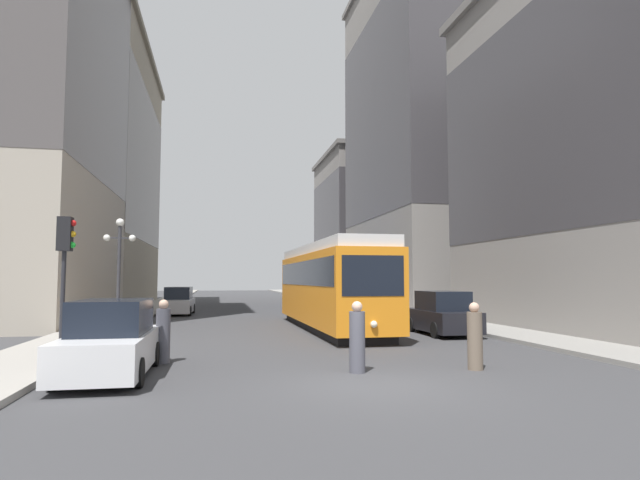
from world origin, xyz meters
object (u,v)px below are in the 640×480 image
at_px(pedestrian_on_sidewalk, 357,339).
at_px(traffic_light_near_left, 65,249).
at_px(transit_bus, 318,284).
at_px(parked_car_right_far, 442,314).
at_px(streetcar, 329,284).
at_px(pedestrian_crossing_near, 475,338).
at_px(lamp_post_left_near, 119,255).
at_px(pedestrian_crossing_far, 163,333).
at_px(parked_car_left_near, 111,341).
at_px(parked_car_left_mid, 179,302).

bearing_deg(pedestrian_on_sidewalk, traffic_light_near_left, -161.00).
bearing_deg(transit_bus, parked_car_right_far, -87.25).
bearing_deg(pedestrian_on_sidewalk, streetcar, 120.51).
relative_size(transit_bus, pedestrian_crossing_near, 6.96).
bearing_deg(transit_bus, pedestrian_on_sidewalk, -98.93).
relative_size(pedestrian_crossing_near, lamp_post_left_near, 0.35).
bearing_deg(pedestrian_crossing_near, pedestrian_crossing_far, 64.18).
relative_size(transit_bus, pedestrian_on_sidewalk, 6.78).
height_order(parked_car_left_near, parked_car_right_far, same).
bearing_deg(pedestrian_crossing_far, traffic_light_near_left, 123.92).
bearing_deg(transit_bus, parked_car_left_mid, -145.25).
bearing_deg(lamp_post_left_near, parked_car_left_near, -80.68).
xyz_separation_m(pedestrian_on_sidewalk, traffic_light_near_left, (-7.61, 2.78, 2.33)).
height_order(streetcar, pedestrian_crossing_far, streetcar).
bearing_deg(pedestrian_crossing_far, pedestrian_crossing_near, -68.31).
xyz_separation_m(streetcar, pedestrian_on_sidewalk, (-1.69, -11.16, -1.28)).
height_order(transit_bus, pedestrian_crossing_near, transit_bus).
bearing_deg(traffic_light_near_left, streetcar, 42.03).
distance_m(pedestrian_crossing_far, lamp_post_left_near, 10.46).
height_order(transit_bus, pedestrian_crossing_far, transit_bus).
distance_m(pedestrian_crossing_near, pedestrian_crossing_far, 8.43).
relative_size(pedestrian_on_sidewalk, traffic_light_near_left, 0.45).
distance_m(streetcar, parked_car_right_far, 5.37).
height_order(parked_car_right_far, pedestrian_crossing_near, parked_car_right_far).
distance_m(parked_car_right_far, pedestrian_on_sidewalk, 9.96).
height_order(pedestrian_crossing_far, lamp_post_left_near, lamp_post_left_near).
bearing_deg(parked_car_right_far, pedestrian_on_sidewalk, 54.38).
bearing_deg(parked_car_left_near, traffic_light_near_left, 128.05).
xyz_separation_m(pedestrian_crossing_near, traffic_light_near_left, (-10.69, 2.98, 2.35)).
height_order(parked_car_left_mid, pedestrian_crossing_near, parked_car_left_mid).
height_order(parked_car_left_near, lamp_post_left_near, lamp_post_left_near).
bearing_deg(parked_car_left_mid, lamp_post_left_near, -97.89).
height_order(streetcar, transit_bus, streetcar).
relative_size(streetcar, pedestrian_on_sidewalk, 7.73).
xyz_separation_m(streetcar, pedestrian_crossing_near, (1.39, -11.35, -1.30)).
bearing_deg(traffic_light_near_left, transit_bus, 65.66).
distance_m(parked_car_left_near, pedestrian_crossing_far, 2.13).
bearing_deg(pedestrian_crossing_near, lamp_post_left_near, 34.09).
bearing_deg(pedestrian_crossing_far, parked_car_right_far, -22.55).
height_order(parked_car_left_mid, lamp_post_left_near, lamp_post_left_near).
bearing_deg(lamp_post_left_near, pedestrian_on_sidewalk, -57.30).
height_order(streetcar, pedestrian_crossing_near, streetcar).
xyz_separation_m(pedestrian_crossing_far, pedestrian_on_sidewalk, (4.91, -2.49, 0.01)).
bearing_deg(parked_car_left_near, pedestrian_crossing_near, -4.77).
distance_m(parked_car_right_far, lamp_post_left_near, 14.55).
bearing_deg(parked_car_left_near, parked_car_right_far, 32.51).
xyz_separation_m(parked_car_left_mid, parked_car_right_far, (11.80, -14.90, -0.00)).
relative_size(parked_car_right_far, traffic_light_near_left, 1.10).
height_order(parked_car_right_far, lamp_post_left_near, lamp_post_left_near).
bearing_deg(parked_car_left_near, parked_car_left_mid, 90.31).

